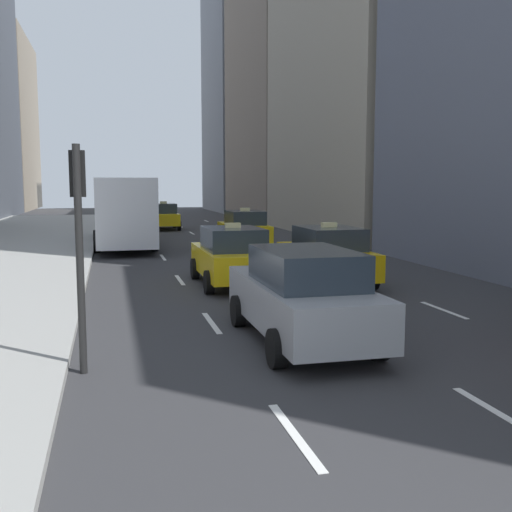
{
  "coord_description": "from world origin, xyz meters",
  "views": [
    {
      "loc": [
        -2.28,
        1.45,
        2.99
      ],
      "look_at": [
        1.21,
        15.7,
        1.23
      ],
      "focal_mm": 42.0,
      "sensor_mm": 36.0,
      "label": 1
    }
  ],
  "objects_px": {
    "taxi_fourth": "(244,228)",
    "taxi_third": "(326,255)",
    "taxi_lead": "(232,256)",
    "taxi_second": "(163,216)",
    "sedan_black_near": "(302,295)",
    "city_bus": "(123,209)",
    "traffic_light_pole": "(79,222)"
  },
  "relations": [
    {
      "from": "sedan_black_near",
      "to": "traffic_light_pole",
      "type": "xyz_separation_m",
      "value": [
        -3.95,
        -0.86,
        1.5
      ]
    },
    {
      "from": "taxi_third",
      "to": "taxi_fourth",
      "type": "relative_size",
      "value": 1.0
    },
    {
      "from": "taxi_second",
      "to": "sedan_black_near",
      "type": "height_order",
      "value": "taxi_second"
    },
    {
      "from": "taxi_third",
      "to": "traffic_light_pole",
      "type": "height_order",
      "value": "traffic_light_pole"
    },
    {
      "from": "taxi_lead",
      "to": "taxi_fourth",
      "type": "relative_size",
      "value": 1.0
    },
    {
      "from": "taxi_lead",
      "to": "sedan_black_near",
      "type": "bearing_deg",
      "value": -90.0
    },
    {
      "from": "taxi_third",
      "to": "taxi_fourth",
      "type": "xyz_separation_m",
      "value": [
        0.0,
        11.3,
        0.0
      ]
    },
    {
      "from": "taxi_second",
      "to": "sedan_black_near",
      "type": "xyz_separation_m",
      "value": [
        -0.0,
        -29.65,
        0.03
      ]
    },
    {
      "from": "taxi_third",
      "to": "traffic_light_pole",
      "type": "distance_m",
      "value": 9.9
    },
    {
      "from": "taxi_lead",
      "to": "taxi_second",
      "type": "xyz_separation_m",
      "value": [
        0.0,
        22.97,
        0.0
      ]
    },
    {
      "from": "taxi_lead",
      "to": "city_bus",
      "type": "height_order",
      "value": "city_bus"
    },
    {
      "from": "traffic_light_pole",
      "to": "taxi_fourth",
      "type": "bearing_deg",
      "value": 69.83
    },
    {
      "from": "taxi_third",
      "to": "sedan_black_near",
      "type": "distance_m",
      "value": 6.82
    },
    {
      "from": "taxi_second",
      "to": "traffic_light_pole",
      "type": "distance_m",
      "value": 30.8
    },
    {
      "from": "sedan_black_near",
      "to": "traffic_light_pole",
      "type": "height_order",
      "value": "traffic_light_pole"
    },
    {
      "from": "taxi_fourth",
      "to": "sedan_black_near",
      "type": "distance_m",
      "value": 17.73
    },
    {
      "from": "taxi_second",
      "to": "taxi_fourth",
      "type": "distance_m",
      "value": 12.46
    },
    {
      "from": "taxi_fourth",
      "to": "traffic_light_pole",
      "type": "xyz_separation_m",
      "value": [
        -6.75,
        -18.37,
        1.53
      ]
    },
    {
      "from": "taxi_second",
      "to": "taxi_third",
      "type": "bearing_deg",
      "value": -83.19
    },
    {
      "from": "taxi_fourth",
      "to": "city_bus",
      "type": "height_order",
      "value": "city_bus"
    },
    {
      "from": "sedan_black_near",
      "to": "taxi_third",
      "type": "bearing_deg",
      "value": 65.75
    },
    {
      "from": "taxi_fourth",
      "to": "traffic_light_pole",
      "type": "height_order",
      "value": "traffic_light_pole"
    },
    {
      "from": "taxi_lead",
      "to": "taxi_second",
      "type": "distance_m",
      "value": 22.97
    },
    {
      "from": "taxi_third",
      "to": "taxi_lead",
      "type": "bearing_deg",
      "value": 170.52
    },
    {
      "from": "taxi_fourth",
      "to": "sedan_black_near",
      "type": "relative_size",
      "value": 0.91
    },
    {
      "from": "taxi_third",
      "to": "taxi_fourth",
      "type": "distance_m",
      "value": 11.3
    },
    {
      "from": "taxi_second",
      "to": "taxi_lead",
      "type": "bearing_deg",
      "value": -90.0
    },
    {
      "from": "taxi_fourth",
      "to": "taxi_third",
      "type": "bearing_deg",
      "value": -90.0
    },
    {
      "from": "taxi_lead",
      "to": "taxi_fourth",
      "type": "height_order",
      "value": "same"
    },
    {
      "from": "city_bus",
      "to": "traffic_light_pole",
      "type": "relative_size",
      "value": 3.23
    },
    {
      "from": "city_bus",
      "to": "taxi_lead",
      "type": "bearing_deg",
      "value": -77.77
    },
    {
      "from": "taxi_fourth",
      "to": "taxi_second",
      "type": "bearing_deg",
      "value": 102.99
    }
  ]
}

